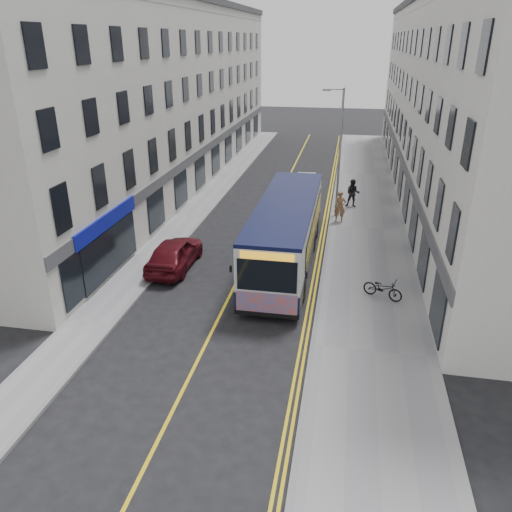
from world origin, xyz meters
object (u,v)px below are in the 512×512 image
at_px(bicycle, 383,288).
at_px(pedestrian_near, 340,207).
at_px(streetlamp, 339,149).
at_px(car_white, 306,183).
at_px(city_bus, 286,231).
at_px(car_maroon, 175,253).
at_px(pedestrian_far, 353,193).

distance_m(bicycle, pedestrian_near, 10.00).
height_order(streetlamp, car_white, streetlamp).
height_order(city_bus, pedestrian_near, city_bus).
distance_m(city_bus, bicycle, 5.66).
xyz_separation_m(city_bus, car_white, (-0.22, 13.53, -1.20)).
relative_size(streetlamp, bicycle, 4.48).
relative_size(city_bus, car_white, 2.94).
bearing_deg(bicycle, car_maroon, 105.61).
height_order(pedestrian_near, car_white, pedestrian_near).
relative_size(streetlamp, pedestrian_far, 4.24).
height_order(streetlamp, car_maroon, streetlamp).
height_order(city_bus, pedestrian_far, city_bus).
xyz_separation_m(pedestrian_near, pedestrian_far, (0.76, 3.26, -0.03)).
bearing_deg(pedestrian_near, car_white, 107.41).
bearing_deg(pedestrian_near, pedestrian_far, 72.28).
xyz_separation_m(streetlamp, bicycle, (2.54, -10.96, -3.79)).
xyz_separation_m(bicycle, car_maroon, (-10.11, 1.61, 0.19)).
height_order(bicycle, pedestrian_far, pedestrian_far).
bearing_deg(bicycle, car_white, 41.29).
bearing_deg(bicycle, city_bus, 82.83).
height_order(city_bus, car_white, city_bus).
xyz_separation_m(bicycle, pedestrian_far, (-1.44, 13.00, 0.47)).
bearing_deg(car_maroon, car_white, -108.79).
height_order(streetlamp, pedestrian_far, streetlamp).
relative_size(streetlamp, car_white, 2.02).
distance_m(streetlamp, pedestrian_far, 4.05).
relative_size(pedestrian_far, car_white, 0.48).
xyz_separation_m(pedestrian_near, car_white, (-2.71, 6.70, -0.44)).
bearing_deg(pedestrian_near, streetlamp, 101.15).
xyz_separation_m(streetlamp, pedestrian_near, (0.34, -1.22, -3.29)).
bearing_deg(car_maroon, pedestrian_far, -126.76).
bearing_deg(pedestrian_far, bicycle, -79.20).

